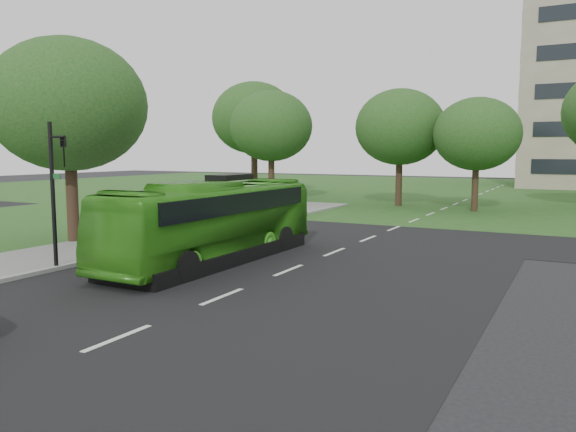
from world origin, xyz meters
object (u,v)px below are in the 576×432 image
(tree_park_f, at_px, (254,118))
(bus, at_px, (214,221))
(tree_park_b, at_px, (400,127))
(tree_park_c, at_px, (477,134))
(traffic_light, at_px, (56,184))
(tree_park_a, at_px, (271,126))
(tree_side_near, at_px, (68,105))

(tree_park_f, relative_size, bus, 0.99)
(tree_park_b, bearing_deg, bus, -89.40)
(tree_park_c, bearing_deg, traffic_light, -109.09)
(bus, bearing_deg, traffic_light, -133.36)
(traffic_light, bearing_deg, tree_park_a, 82.02)
(tree_park_f, relative_size, tree_side_near, 1.19)
(tree_park_b, xyz_separation_m, tree_park_f, (-15.61, 4.72, 1.35))
(traffic_light, bearing_deg, bus, 23.48)
(tree_park_a, xyz_separation_m, tree_park_c, (16.59, -0.95, -0.92))
(tree_side_near, bearing_deg, tree_park_b, 72.57)
(tree_side_near, bearing_deg, tree_park_a, 97.91)
(tree_park_a, bearing_deg, tree_park_c, -3.28)
(tree_park_b, bearing_deg, tree_side_near, -107.43)
(tree_side_near, distance_m, traffic_light, 6.59)
(tree_park_f, height_order, traffic_light, tree_park_f)
(tree_park_a, xyz_separation_m, tree_park_f, (-4.80, 5.17, 1.07))
(tree_park_c, distance_m, traffic_light, 28.43)
(bus, relative_size, traffic_light, 2.12)
(tree_park_a, relative_size, traffic_light, 1.79)
(tree_park_a, distance_m, bus, 26.68)
(tree_side_near, bearing_deg, bus, -2.01)
(tree_park_f, height_order, bus, tree_park_f)
(tree_park_c, height_order, bus, tree_park_c)
(tree_park_a, bearing_deg, tree_park_f, 132.87)
(tree_park_c, bearing_deg, tree_park_a, 176.72)
(tree_side_near, distance_m, bus, 9.04)
(tree_park_b, relative_size, traffic_light, 1.72)
(tree_side_near, xyz_separation_m, bus, (7.79, -0.27, -4.59))
(tree_park_c, height_order, tree_side_near, tree_side_near)
(tree_park_c, relative_size, tree_park_f, 0.73)
(tree_park_a, height_order, tree_park_b, tree_park_a)
(tree_park_a, height_order, tree_side_near, tree_park_a)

